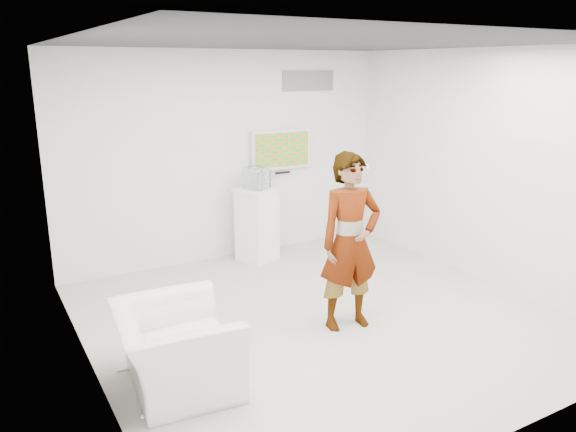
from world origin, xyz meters
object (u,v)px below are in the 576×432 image
Objects in this scene: tv at (281,149)px; floor_uplight at (343,231)px; person at (350,242)px; pedestal at (257,224)px; armchair at (176,348)px.

tv is 1.81m from floor_uplight.
person is 1.79× the size of pedestal.
person is at bearing -92.78° from pedestal.
floor_uplight is at bearing -5.09° from tv.
pedestal is at bearing -171.99° from floor_uplight.
tv is 0.88× the size of armchair.
person is 7.77× the size of floor_uplight.
armchair is at bearing -129.01° from pedestal.
floor_uplight is at bearing -47.44° from armchair.
floor_uplight is (1.11, -0.10, -1.43)m from tv.
tv is 2.92m from person.
floor_uplight is (1.71, 0.24, -0.41)m from pedestal.
pedestal is at bearing -33.36° from armchair.
tv is 0.93× the size of pedestal.
floor_uplight is (1.83, 2.67, -0.84)m from person.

